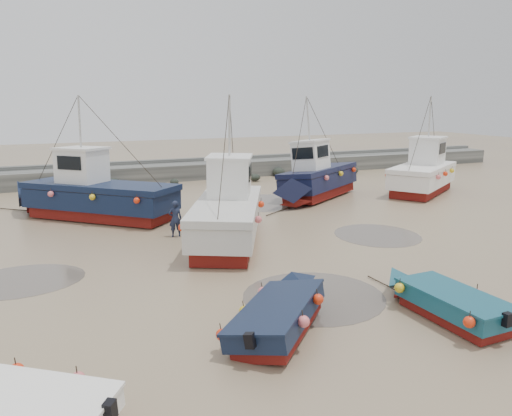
{
  "coord_description": "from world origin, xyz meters",
  "views": [
    {
      "loc": [
        -9.12,
        -15.24,
        6.07
      ],
      "look_at": [
        -0.92,
        4.38,
        1.4
      ],
      "focal_mm": 35.0,
      "sensor_mm": 36.0,
      "label": 1
    }
  ],
  "objects_px": {
    "dinghy_0": "(7,400)",
    "cabin_boat_2": "(316,177)",
    "person": "(176,236)",
    "cabin_boat_1": "(229,210)",
    "cabin_boat_3": "(425,172)",
    "dinghy_1": "(285,309)",
    "cabin_boat_0": "(90,193)",
    "dinghy_2": "(444,297)"
  },
  "relations": [
    {
      "from": "dinghy_0",
      "to": "cabin_boat_2",
      "type": "xyz_separation_m",
      "value": [
        16.19,
        17.03,
        0.81
      ]
    },
    {
      "from": "person",
      "to": "cabin_boat_1",
      "type": "bearing_deg",
      "value": 153.58
    },
    {
      "from": "cabin_boat_3",
      "to": "person",
      "type": "height_order",
      "value": "cabin_boat_3"
    },
    {
      "from": "cabin_boat_3",
      "to": "dinghy_1",
      "type": "bearing_deg",
      "value": -83.17
    },
    {
      "from": "cabin_boat_0",
      "to": "cabin_boat_1",
      "type": "xyz_separation_m",
      "value": [
        5.27,
        -6.49,
        0.01
      ]
    },
    {
      "from": "dinghy_2",
      "to": "cabin_boat_2",
      "type": "xyz_separation_m",
      "value": [
        5.04,
        16.33,
        0.8
      ]
    },
    {
      "from": "cabin_boat_1",
      "to": "person",
      "type": "height_order",
      "value": "cabin_boat_1"
    },
    {
      "from": "cabin_boat_1",
      "to": "dinghy_2",
      "type": "bearing_deg",
      "value": -48.04
    },
    {
      "from": "dinghy_2",
      "to": "person",
      "type": "bearing_deg",
      "value": 111.63
    },
    {
      "from": "cabin_boat_3",
      "to": "person",
      "type": "distance_m",
      "value": 18.44
    },
    {
      "from": "dinghy_2",
      "to": "cabin_boat_0",
      "type": "xyz_separation_m",
      "value": [
        -8.23,
        16.4,
        0.75
      ]
    },
    {
      "from": "dinghy_2",
      "to": "cabin_boat_1",
      "type": "distance_m",
      "value": 10.37
    },
    {
      "from": "cabin_boat_0",
      "to": "person",
      "type": "bearing_deg",
      "value": -106.65
    },
    {
      "from": "cabin_boat_2",
      "to": "dinghy_1",
      "type": "bearing_deg",
      "value": 114.16
    },
    {
      "from": "cabin_boat_3",
      "to": "person",
      "type": "bearing_deg",
      "value": -109.31
    },
    {
      "from": "dinghy_2",
      "to": "dinghy_0",
      "type": "bearing_deg",
      "value": -179.07
    },
    {
      "from": "cabin_boat_0",
      "to": "person",
      "type": "height_order",
      "value": "cabin_boat_0"
    },
    {
      "from": "cabin_boat_0",
      "to": "person",
      "type": "distance_m",
      "value": 6.26
    },
    {
      "from": "cabin_boat_0",
      "to": "dinghy_1",
      "type": "bearing_deg",
      "value": -124.47
    },
    {
      "from": "dinghy_0",
      "to": "dinghy_2",
      "type": "height_order",
      "value": "same"
    },
    {
      "from": "cabin_boat_0",
      "to": "cabin_boat_3",
      "type": "xyz_separation_m",
      "value": [
        21.04,
        -0.81,
        0.05
      ]
    },
    {
      "from": "cabin_boat_2",
      "to": "person",
      "type": "distance_m",
      "value": 11.4
    },
    {
      "from": "cabin_boat_2",
      "to": "cabin_boat_3",
      "type": "height_order",
      "value": "same"
    },
    {
      "from": "dinghy_1",
      "to": "cabin_boat_3",
      "type": "distance_m",
      "value": 22.66
    },
    {
      "from": "cabin_boat_3",
      "to": "cabin_boat_0",
      "type": "bearing_deg",
      "value": -125.41
    },
    {
      "from": "dinghy_1",
      "to": "cabin_boat_1",
      "type": "relative_size",
      "value": 0.49
    },
    {
      "from": "cabin_boat_0",
      "to": "person",
      "type": "xyz_separation_m",
      "value": [
        3.18,
        -5.23,
        -1.31
      ]
    },
    {
      "from": "dinghy_0",
      "to": "cabin_boat_3",
      "type": "bearing_deg",
      "value": -19.78
    },
    {
      "from": "person",
      "to": "cabin_boat_0",
      "type": "bearing_deg",
      "value": -53.82
    },
    {
      "from": "person",
      "to": "dinghy_1",
      "type": "bearing_deg",
      "value": 97.76
    },
    {
      "from": "dinghy_1",
      "to": "person",
      "type": "xyz_separation_m",
      "value": [
        -0.52,
        10.15,
        -0.55
      ]
    },
    {
      "from": "dinghy_0",
      "to": "person",
      "type": "bearing_deg",
      "value": 8.79
    },
    {
      "from": "dinghy_2",
      "to": "person",
      "type": "distance_m",
      "value": 12.27
    },
    {
      "from": "dinghy_1",
      "to": "cabin_boat_3",
      "type": "bearing_deg",
      "value": 83.29
    },
    {
      "from": "dinghy_0",
      "to": "cabin_boat_2",
      "type": "relative_size",
      "value": 0.58
    },
    {
      "from": "dinghy_1",
      "to": "cabin_boat_2",
      "type": "relative_size",
      "value": 0.57
    },
    {
      "from": "dinghy_0",
      "to": "dinghy_1",
      "type": "bearing_deg",
      "value": -39.41
    },
    {
      "from": "cabin_boat_1",
      "to": "cabin_boat_3",
      "type": "xyz_separation_m",
      "value": [
        15.77,
        5.68,
        0.04
      ]
    },
    {
      "from": "cabin_boat_0",
      "to": "cabin_boat_1",
      "type": "bearing_deg",
      "value": -98.95
    },
    {
      "from": "dinghy_0",
      "to": "cabin_boat_3",
      "type": "xyz_separation_m",
      "value": [
        23.96,
        16.29,
        0.81
      ]
    },
    {
      "from": "cabin_boat_1",
      "to": "cabin_boat_2",
      "type": "height_order",
      "value": "same"
    },
    {
      "from": "dinghy_1",
      "to": "cabin_boat_2",
      "type": "height_order",
      "value": "cabin_boat_2"
    }
  ]
}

